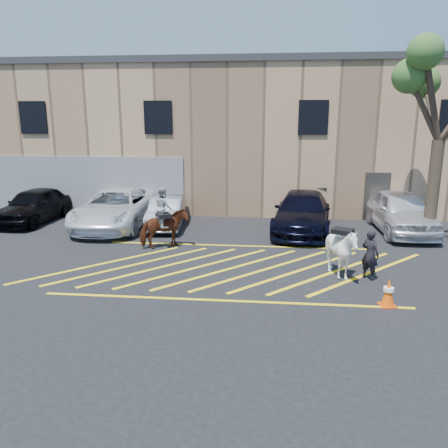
# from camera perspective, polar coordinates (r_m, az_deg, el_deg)

# --- Properties ---
(ground) EXTENTS (90.00, 90.00, 0.00)m
(ground) POSITION_cam_1_polar(r_m,az_deg,el_deg) (13.97, 1.10, -5.41)
(ground) COLOR black
(ground) RESTS_ON ground
(car_black_suv) EXTENTS (2.05, 4.58, 1.53)m
(car_black_suv) POSITION_cam_1_polar(r_m,az_deg,el_deg) (21.41, -23.53, 2.27)
(car_black_suv) COLOR black
(car_black_suv) RESTS_ON ground
(car_white_pickup) EXTENTS (2.76, 5.84, 1.61)m
(car_white_pickup) POSITION_cam_1_polar(r_m,az_deg,el_deg) (19.31, -13.93, 2.02)
(car_white_pickup) COLOR white
(car_white_pickup) RESTS_ON ground
(car_silver_sedan) EXTENTS (1.73, 4.03, 1.29)m
(car_silver_sedan) POSITION_cam_1_polar(r_m,az_deg,el_deg) (18.94, -7.49, 1.58)
(car_silver_sedan) COLOR gray
(car_silver_sedan) RESTS_ON ground
(car_blue_suv) EXTENTS (2.89, 5.66, 1.57)m
(car_blue_suv) POSITION_cam_1_polar(r_m,az_deg,el_deg) (18.34, 10.21, 1.54)
(car_blue_suv) COLOR black
(car_blue_suv) RESTS_ON ground
(car_white_suv) EXTENTS (2.05, 5.00, 1.70)m
(car_white_suv) POSITION_cam_1_polar(r_m,az_deg,el_deg) (19.26, 22.10, 1.51)
(car_white_suv) COLOR silver
(car_white_suv) RESTS_ON ground
(handler) EXTENTS (0.64, 0.63, 1.48)m
(handler) POSITION_cam_1_polar(r_m,az_deg,el_deg) (13.28, 18.54, -3.79)
(handler) COLOR black
(handler) RESTS_ON ground
(warehouse) EXTENTS (32.42, 10.20, 7.30)m
(warehouse) POSITION_cam_1_polar(r_m,az_deg,el_deg) (25.19, 3.36, 11.53)
(warehouse) COLOR tan
(warehouse) RESTS_ON ground
(hatching_zone) EXTENTS (12.60, 5.12, 0.01)m
(hatching_zone) POSITION_cam_1_polar(r_m,az_deg,el_deg) (13.68, 1.00, -5.80)
(hatching_zone) COLOR yellow
(hatching_zone) RESTS_ON ground
(mounted_bay) EXTENTS (1.85, 1.51, 2.23)m
(mounted_bay) POSITION_cam_1_polar(r_m,az_deg,el_deg) (15.72, -7.87, 0.05)
(mounted_bay) COLOR #5C2515
(mounted_bay) RESTS_ON ground
(saddled_white) EXTENTS (1.77, 1.84, 1.57)m
(saddled_white) POSITION_cam_1_polar(r_m,az_deg,el_deg) (13.15, 15.09, -3.47)
(saddled_white) COLOR white
(saddled_white) RESTS_ON ground
(traffic_cone) EXTENTS (0.44, 0.44, 0.73)m
(traffic_cone) POSITION_cam_1_polar(r_m,az_deg,el_deg) (11.67, 20.68, -8.32)
(traffic_cone) COLOR #E04209
(traffic_cone) RESTS_ON ground
(tree) EXTENTS (3.99, 4.37, 7.31)m
(tree) POSITION_cam_1_polar(r_m,az_deg,el_deg) (17.66, 26.86, 15.91)
(tree) COLOR #433629
(tree) RESTS_ON ground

